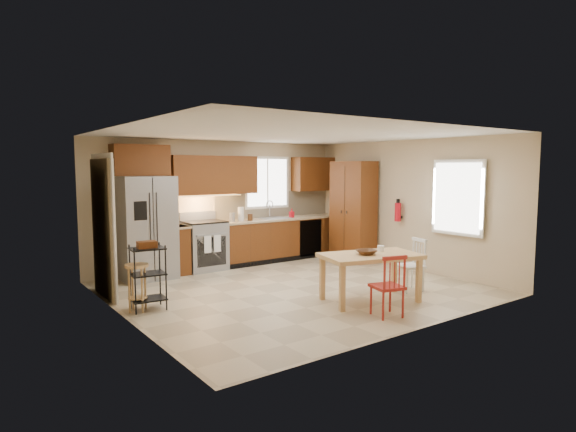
% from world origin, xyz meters
% --- Properties ---
extents(floor, '(5.50, 5.50, 0.00)m').
position_xyz_m(floor, '(0.00, 0.00, 0.00)').
color(floor, tan).
rests_on(floor, ground).
extents(ceiling, '(5.50, 5.00, 0.02)m').
position_xyz_m(ceiling, '(0.00, 0.00, 2.50)').
color(ceiling, silver).
rests_on(ceiling, ground).
extents(wall_back, '(5.50, 0.02, 2.50)m').
position_xyz_m(wall_back, '(0.00, 2.50, 1.25)').
color(wall_back, '#CCB793').
rests_on(wall_back, ground).
extents(wall_front, '(5.50, 0.02, 2.50)m').
position_xyz_m(wall_front, '(0.00, -2.50, 1.25)').
color(wall_front, '#CCB793').
rests_on(wall_front, ground).
extents(wall_left, '(0.02, 5.00, 2.50)m').
position_xyz_m(wall_left, '(-2.75, 0.00, 1.25)').
color(wall_left, '#CCB793').
rests_on(wall_left, ground).
extents(wall_right, '(0.02, 5.00, 2.50)m').
position_xyz_m(wall_right, '(2.75, 0.00, 1.25)').
color(wall_right, '#CCB793').
rests_on(wall_right, ground).
extents(refrigerator, '(0.92, 0.75, 1.82)m').
position_xyz_m(refrigerator, '(-1.70, 2.12, 0.91)').
color(refrigerator, gray).
rests_on(refrigerator, floor).
extents(range_stove, '(0.76, 0.63, 0.92)m').
position_xyz_m(range_stove, '(-0.55, 2.19, 0.46)').
color(range_stove, gray).
rests_on(range_stove, floor).
extents(base_cabinet_narrow, '(0.30, 0.60, 0.90)m').
position_xyz_m(base_cabinet_narrow, '(-1.10, 2.20, 0.45)').
color(base_cabinet_narrow, '#5C2D11').
rests_on(base_cabinet_narrow, floor).
extents(base_cabinet_run, '(2.92, 0.60, 0.90)m').
position_xyz_m(base_cabinet_run, '(1.29, 2.20, 0.45)').
color(base_cabinet_run, '#5C2D11').
rests_on(base_cabinet_run, floor).
extents(dishwasher, '(0.60, 0.02, 0.78)m').
position_xyz_m(dishwasher, '(1.85, 1.91, 0.45)').
color(dishwasher, black).
rests_on(dishwasher, floor).
extents(backsplash, '(2.92, 0.03, 0.55)m').
position_xyz_m(backsplash, '(1.29, 2.48, 1.18)').
color(backsplash, beige).
rests_on(backsplash, wall_back).
extents(upper_over_fridge, '(1.00, 0.35, 0.55)m').
position_xyz_m(upper_over_fridge, '(-1.70, 2.33, 2.10)').
color(upper_over_fridge, '#642C10').
rests_on(upper_over_fridge, wall_back).
extents(upper_left_block, '(1.80, 0.35, 0.75)m').
position_xyz_m(upper_left_block, '(-0.25, 2.33, 1.83)').
color(upper_left_block, '#642C10').
rests_on(upper_left_block, wall_back).
extents(upper_right_block, '(1.00, 0.35, 0.75)m').
position_xyz_m(upper_right_block, '(2.25, 2.33, 1.83)').
color(upper_right_block, '#642C10').
rests_on(upper_right_block, wall_back).
extents(window_back, '(1.12, 0.04, 1.12)m').
position_xyz_m(window_back, '(1.10, 2.48, 1.65)').
color(window_back, white).
rests_on(window_back, wall_back).
extents(sink, '(0.62, 0.46, 0.16)m').
position_xyz_m(sink, '(1.10, 2.20, 0.86)').
color(sink, gray).
rests_on(sink, base_cabinet_run).
extents(undercab_glow, '(1.60, 0.30, 0.01)m').
position_xyz_m(undercab_glow, '(-0.55, 2.30, 1.43)').
color(undercab_glow, '#FFBF66').
rests_on(undercab_glow, wall_back).
extents(soap_bottle, '(0.09, 0.09, 0.19)m').
position_xyz_m(soap_bottle, '(1.48, 2.10, 1.00)').
color(soap_bottle, '#B40C18').
rests_on(soap_bottle, base_cabinet_run).
extents(paper_towel, '(0.12, 0.12, 0.28)m').
position_xyz_m(paper_towel, '(0.25, 2.15, 1.04)').
color(paper_towel, white).
rests_on(paper_towel, base_cabinet_run).
extents(canister_steel, '(0.11, 0.11, 0.18)m').
position_xyz_m(canister_steel, '(0.05, 2.15, 0.99)').
color(canister_steel, gray).
rests_on(canister_steel, base_cabinet_run).
extents(canister_wood, '(0.10, 0.10, 0.14)m').
position_xyz_m(canister_wood, '(0.45, 2.12, 0.97)').
color(canister_wood, '#472913').
rests_on(canister_wood, base_cabinet_run).
extents(pantry, '(0.50, 0.95, 2.10)m').
position_xyz_m(pantry, '(2.43, 1.20, 1.05)').
color(pantry, '#5C2D11').
rests_on(pantry, floor).
extents(fire_extinguisher, '(0.12, 0.12, 0.36)m').
position_xyz_m(fire_extinguisher, '(2.63, 0.15, 1.10)').
color(fire_extinguisher, '#B40C18').
rests_on(fire_extinguisher, wall_right).
extents(window_right, '(0.04, 1.02, 1.32)m').
position_xyz_m(window_right, '(2.68, -1.15, 1.45)').
color(window_right, white).
rests_on(window_right, wall_right).
extents(doorway, '(0.04, 0.95, 2.10)m').
position_xyz_m(doorway, '(-2.67, 1.30, 1.05)').
color(doorway, '#8C7A59').
rests_on(doorway, wall_left).
extents(dining_table, '(1.57, 1.13, 0.69)m').
position_xyz_m(dining_table, '(0.45, -1.25, 0.35)').
color(dining_table, tan).
rests_on(dining_table, floor).
extents(chair_red, '(0.48, 0.48, 0.83)m').
position_xyz_m(chair_red, '(0.10, -1.90, 0.42)').
color(chair_red, maroon).
rests_on(chair_red, floor).
extents(chair_white, '(0.48, 0.48, 0.83)m').
position_xyz_m(chair_white, '(1.40, -1.20, 0.42)').
color(chair_white, white).
rests_on(chair_white, floor).
extents(table_bowl, '(0.35, 0.35, 0.07)m').
position_xyz_m(table_bowl, '(0.36, -1.25, 0.70)').
color(table_bowl, '#472913').
rests_on(table_bowl, dining_table).
extents(table_jar, '(0.12, 0.12, 0.11)m').
position_xyz_m(table_jar, '(0.76, -1.16, 0.73)').
color(table_jar, white).
rests_on(table_jar, dining_table).
extents(bar_stool, '(0.39, 0.39, 0.65)m').
position_xyz_m(bar_stool, '(-2.50, 0.28, 0.33)').
color(bar_stool, tan).
rests_on(bar_stool, floor).
extents(utility_cart, '(0.49, 0.40, 0.91)m').
position_xyz_m(utility_cart, '(-2.35, 0.26, 0.46)').
color(utility_cart, black).
rests_on(utility_cart, floor).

